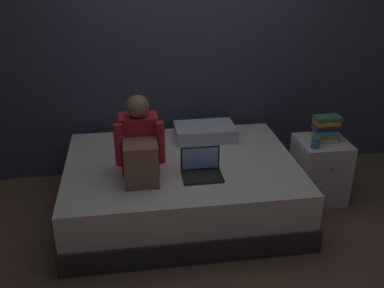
{
  "coord_description": "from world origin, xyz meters",
  "views": [
    {
      "loc": [
        -0.61,
        -3.05,
        2.23
      ],
      "look_at": [
        -0.13,
        0.1,
        0.75
      ],
      "focal_mm": 41.26,
      "sensor_mm": 36.0,
      "label": 1
    }
  ],
  "objects_px": {
    "person_sitting": "(140,147)",
    "mug": "(316,143)",
    "nightstand": "(319,170)",
    "bed": "(181,187)",
    "book_stack": "(326,128)",
    "laptop": "(201,169)",
    "pillow": "(205,132)"
  },
  "relations": [
    {
      "from": "person_sitting",
      "to": "mug",
      "type": "height_order",
      "value": "person_sitting"
    },
    {
      "from": "nightstand",
      "to": "person_sitting",
      "type": "distance_m",
      "value": 1.73
    },
    {
      "from": "bed",
      "to": "book_stack",
      "type": "bearing_deg",
      "value": 2.42
    },
    {
      "from": "bed",
      "to": "nightstand",
      "type": "distance_m",
      "value": 1.3
    },
    {
      "from": "nightstand",
      "to": "bed",
      "type": "bearing_deg",
      "value": -177.95
    },
    {
      "from": "nightstand",
      "to": "person_sitting",
      "type": "relative_size",
      "value": 0.9
    },
    {
      "from": "bed",
      "to": "laptop",
      "type": "xyz_separation_m",
      "value": [
        0.13,
        -0.27,
        0.31
      ]
    },
    {
      "from": "laptop",
      "to": "pillow",
      "type": "distance_m",
      "value": 0.74
    },
    {
      "from": "mug",
      "to": "person_sitting",
      "type": "bearing_deg",
      "value": -175.55
    },
    {
      "from": "person_sitting",
      "to": "mug",
      "type": "bearing_deg",
      "value": 4.45
    },
    {
      "from": "person_sitting",
      "to": "pillow",
      "type": "distance_m",
      "value": 0.92
    },
    {
      "from": "person_sitting",
      "to": "mug",
      "type": "distance_m",
      "value": 1.53
    },
    {
      "from": "person_sitting",
      "to": "bed",
      "type": "bearing_deg",
      "value": 28.9
    },
    {
      "from": "nightstand",
      "to": "book_stack",
      "type": "relative_size",
      "value": 2.5
    },
    {
      "from": "mug",
      "to": "nightstand",
      "type": "bearing_deg",
      "value": 42.69
    },
    {
      "from": "nightstand",
      "to": "mug",
      "type": "distance_m",
      "value": 0.38
    },
    {
      "from": "person_sitting",
      "to": "pillow",
      "type": "height_order",
      "value": "person_sitting"
    },
    {
      "from": "nightstand",
      "to": "person_sitting",
      "type": "xyz_separation_m",
      "value": [
        -1.65,
        -0.24,
        0.46
      ]
    },
    {
      "from": "bed",
      "to": "pillow",
      "type": "height_order",
      "value": "pillow"
    },
    {
      "from": "book_stack",
      "to": "laptop",
      "type": "bearing_deg",
      "value": -164.66
    },
    {
      "from": "person_sitting",
      "to": "book_stack",
      "type": "distance_m",
      "value": 1.68
    },
    {
      "from": "nightstand",
      "to": "mug",
      "type": "height_order",
      "value": "mug"
    },
    {
      "from": "pillow",
      "to": "book_stack",
      "type": "height_order",
      "value": "book_stack"
    },
    {
      "from": "person_sitting",
      "to": "pillow",
      "type": "relative_size",
      "value": 1.17
    },
    {
      "from": "book_stack",
      "to": "mug",
      "type": "relative_size",
      "value": 2.61
    },
    {
      "from": "laptop",
      "to": "mug",
      "type": "height_order",
      "value": "laptop"
    },
    {
      "from": "bed",
      "to": "book_stack",
      "type": "xyz_separation_m",
      "value": [
        1.31,
        0.06,
        0.46
      ]
    },
    {
      "from": "book_stack",
      "to": "mug",
      "type": "distance_m",
      "value": 0.21
    },
    {
      "from": "bed",
      "to": "mug",
      "type": "distance_m",
      "value": 1.23
    },
    {
      "from": "person_sitting",
      "to": "mug",
      "type": "xyz_separation_m",
      "value": [
        1.52,
        0.12,
        -0.12
      ]
    },
    {
      "from": "nightstand",
      "to": "person_sitting",
      "type": "bearing_deg",
      "value": -171.78
    },
    {
      "from": "laptop",
      "to": "book_stack",
      "type": "bearing_deg",
      "value": 15.34
    }
  ]
}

